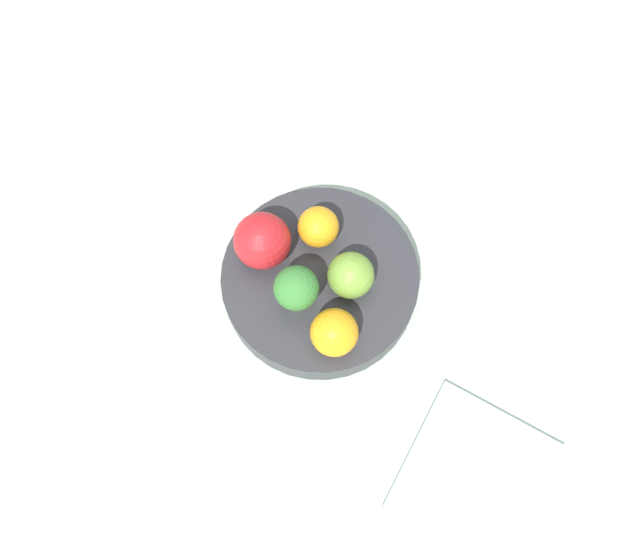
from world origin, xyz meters
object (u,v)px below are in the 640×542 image
Objects in this scene: bowl at (320,280)px; apple_green at (262,241)px; apple_red at (351,274)px; spoon at (377,154)px; napkin at (475,477)px; orange_back at (318,227)px; orange_front at (334,332)px; broccoli at (296,289)px.

apple_green is (-0.01, -0.06, 0.05)m from bowl.
spoon is at bearing -173.69° from apple_red.
apple_green reaches higher than napkin.
orange_back reaches higher than napkin.
apple_red is 0.29× the size of napkin.
orange_back is (-0.04, -0.05, -0.00)m from apple_red.
orange_front is at bearing 2.08° from apple_red.
apple_green reaches higher than orange_back.
bowl is 3.52× the size of apple_green.
apple_green is at bearing -124.48° from orange_front.
apple_green is at bearing -95.08° from bowl.
apple_red is 0.55× the size of spoon.
broccoli is 0.23m from spoon.
apple_red reaches higher than orange_back.
broccoli is 0.06m from orange_front.
orange_front is at bearing 55.52° from apple_green.
orange_back is (-0.04, 0.05, -0.01)m from apple_green.
broccoli is 1.28× the size of apple_red.
apple_red reaches higher than napkin.
apple_red is at bearing 128.38° from broccoli.
napkin is (0.08, 0.17, -0.06)m from orange_front.
bowl is at bearing 84.92° from apple_green.
apple_red is (-0.00, 0.03, 0.04)m from bowl.
apple_red is 1.01× the size of orange_front.
spoon is at bearing 156.28° from apple_green.
apple_red is (-0.04, 0.05, -0.01)m from broccoli.
orange_back reaches higher than bowl.
orange_front is at bearing -115.28° from napkin.
apple_green is at bearing -52.99° from orange_back.
apple_green is at bearing -92.89° from apple_red.
napkin and spoon have the same top height.
broccoli is at bearing 51.32° from apple_green.
orange_front is at bearing 29.33° from bowl.
bowl is at bearing -124.77° from napkin.
bowl is at bearing -4.07° from spoon.
apple_red is at bearing -129.69° from napkin.
bowl is 4.38× the size of orange_front.
broccoli is 0.37× the size of napkin.
apple_green is 0.06m from orange_back.
spoon is at bearing 168.39° from orange_back.
napkin is at bearing 50.11° from orange_back.
bowl is 0.08m from apple_green.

